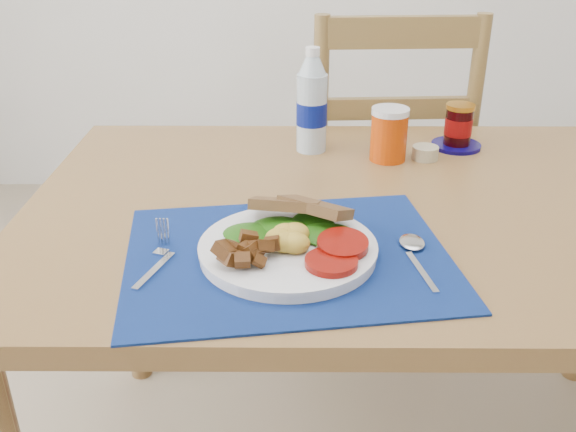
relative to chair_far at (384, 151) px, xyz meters
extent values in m
cube|color=brown|center=(-0.07, -0.63, 0.11)|extent=(1.40, 0.90, 0.04)
cylinder|color=brown|center=(-0.71, -0.24, -0.26)|extent=(0.06, 0.06, 0.71)
cube|color=brown|center=(0.00, 0.07, -0.15)|extent=(0.48, 0.46, 0.04)
cylinder|color=brown|center=(0.19, 0.27, -0.39)|extent=(0.04, 0.04, 0.45)
cylinder|color=brown|center=(-0.21, 0.25, -0.39)|extent=(0.04, 0.04, 0.45)
cylinder|color=brown|center=(0.21, -0.11, -0.39)|extent=(0.04, 0.04, 0.45)
cylinder|color=brown|center=(-0.19, -0.13, -0.39)|extent=(0.04, 0.04, 0.45)
cube|color=brown|center=(0.01, -0.13, 0.36)|extent=(0.42, 0.05, 0.53)
cube|color=black|center=(-0.27, -0.84, 0.14)|extent=(0.57, 0.47, 0.00)
cylinder|color=silver|center=(-0.27, -0.84, 0.15)|extent=(0.28, 0.28, 0.02)
ellipsoid|color=gold|center=(-0.27, -0.85, 0.17)|extent=(0.07, 0.06, 0.03)
cylinder|color=#8F1205|center=(-0.20, -0.89, 0.16)|extent=(0.08, 0.08, 0.01)
ellipsoid|color=#094008|center=(-0.26, -0.80, 0.16)|extent=(0.15, 0.09, 0.01)
cube|color=brown|center=(-0.25, -0.76, 0.19)|extent=(0.13, 0.10, 0.04)
cube|color=#B2B5BA|center=(-0.48, -0.90, 0.14)|extent=(0.05, 0.11, 0.00)
cube|color=#B2B5BA|center=(-0.48, -0.82, 0.14)|extent=(0.04, 0.06, 0.00)
cube|color=#B2B5BA|center=(-0.07, -0.90, 0.14)|extent=(0.03, 0.12, 0.00)
ellipsoid|color=#B2B5BA|center=(-0.07, -0.81, 0.14)|extent=(0.04, 0.06, 0.01)
cylinder|color=#ADBFCC|center=(-0.22, -0.35, 0.22)|extent=(0.07, 0.07, 0.17)
cylinder|color=navy|center=(-0.22, -0.35, 0.22)|extent=(0.07, 0.07, 0.05)
cone|color=#ADBFCC|center=(-0.22, -0.35, 0.33)|extent=(0.06, 0.06, 0.04)
cylinder|color=white|center=(-0.22, -0.35, 0.36)|extent=(0.03, 0.03, 0.02)
cylinder|color=#BA3804|center=(-0.05, -0.41, 0.19)|extent=(0.08, 0.08, 0.11)
cylinder|color=tan|center=(0.03, -0.41, 0.15)|extent=(0.06, 0.06, 0.03)
cylinder|color=#0A044F|center=(0.12, -0.33, 0.14)|extent=(0.11, 0.11, 0.01)
cylinder|color=black|center=(0.12, -0.33, 0.18)|extent=(0.06, 0.06, 0.08)
cylinder|color=maroon|center=(0.12, -0.33, 0.18)|extent=(0.06, 0.06, 0.04)
cylinder|color=orange|center=(0.12, -0.33, 0.23)|extent=(0.06, 0.06, 0.01)
camera|label=1|loc=(-0.27, -1.74, 0.65)|focal=40.00mm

